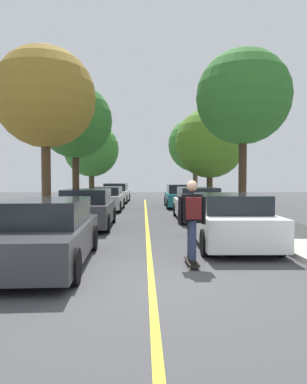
{
  "coord_description": "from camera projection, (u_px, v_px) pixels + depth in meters",
  "views": [
    {
      "loc": [
        -0.14,
        -6.28,
        1.83
      ],
      "look_at": [
        0.26,
        7.44,
        1.29
      ],
      "focal_mm": 32.6,
      "sensor_mm": 36.0,
      "label": 1
    }
  ],
  "objects": [
    {
      "name": "street_tree_left_far",
      "position": [
        91.0,
        150.0,
        27.14
      ],
      "size": [
        4.26,
        4.26,
        6.09
      ],
      "color": "#4C3823",
      "rests_on": "sidewalk_left"
    },
    {
      "name": "parked_car_right_near",
      "position": [
        197.0,
        204.0,
        15.38
      ],
      "size": [
        1.94,
        4.39,
        1.44
      ],
      "color": "white",
      "rests_on": "ground"
    },
    {
      "name": "fire_hydrant",
      "position": [
        45.0,
        215.0,
        12.74
      ],
      "size": [
        0.2,
        0.2,
        0.7
      ],
      "color": "#B2140F",
      "rests_on": "sidewalk_left"
    },
    {
      "name": "street_tree_right_far",
      "position": [
        195.0,
        145.0,
        28.9
      ],
      "size": [
        4.51,
        4.51,
        6.75
      ],
      "color": "brown",
      "rests_on": "sidewalk_right"
    },
    {
      "name": "skateboarder",
      "position": [
        192.0,
        216.0,
        7.21
      ],
      "size": [
        0.58,
        0.7,
        1.68
      ],
      "color": "black",
      "rests_on": "skateboard"
    },
    {
      "name": "parked_car_left_far",
      "position": [
        107.0,
        199.0,
        20.01
      ],
      "size": [
        1.88,
        4.22,
        1.34
      ],
      "color": "#B7B7BC",
      "rests_on": "ground"
    },
    {
      "name": "parked_car_left_farthest",
      "position": [
        116.0,
        193.0,
        26.79
      ],
      "size": [
        2.01,
        4.7,
        1.45
      ],
      "color": "white",
      "rests_on": "ground"
    },
    {
      "name": "street_tree_right_nearest",
      "position": [
        243.0,
        97.0,
        15.05
      ],
      "size": [
        4.08,
        4.08,
        7.26
      ],
      "color": "#3D2D1E",
      "rests_on": "sidewalk_right"
    },
    {
      "name": "parked_car_right_nearest",
      "position": [
        229.0,
        220.0,
        9.63
      ],
      "size": [
        2.03,
        4.37,
        1.4
      ],
      "color": "white",
      "rests_on": "ground"
    },
    {
      "name": "street_tree_left_near",
      "position": [
        75.0,
        122.0,
        20.72
      ],
      "size": [
        4.39,
        4.39,
        7.3
      ],
      "color": "#3D2D1E",
      "rests_on": "sidewalk_left"
    },
    {
      "name": "skateboard",
      "position": [
        192.0,
        262.0,
        7.29
      ],
      "size": [
        0.23,
        0.84,
        0.1
      ],
      "color": "black",
      "rests_on": "ground"
    },
    {
      "name": "parked_car_right_far",
      "position": [
        181.0,
        196.0,
        22.1
      ],
      "size": [
        2.01,
        4.4,
        1.44
      ],
      "color": "#196066",
      "rests_on": "ground"
    },
    {
      "name": "ground",
      "position": [
        151.0,
        279.0,
        6.34
      ],
      "size": [
        80.0,
        80.0,
        0.0
      ],
      "primitive_type": "plane",
      "color": "#424244"
    },
    {
      "name": "street_tree_right_near",
      "position": [
        210.0,
        143.0,
        22.6
      ],
      "size": [
        4.51,
        4.51,
        6.23
      ],
      "color": "#4C3823",
      "rests_on": "sidewalk_right"
    },
    {
      "name": "center_line",
      "position": [
        148.0,
        240.0,
        10.34
      ],
      "size": [
        0.12,
        39.2,
        0.01
      ],
      "primitive_type": "cube",
      "color": "gold",
      "rests_on": "ground"
    },
    {
      "name": "parked_car_left_nearest",
      "position": [
        45.0,
        233.0,
        7.39
      ],
      "size": [
        2.0,
        4.34,
        1.38
      ],
      "color": "#38383D",
      "rests_on": "ground"
    },
    {
      "name": "parked_car_left_near",
      "position": [
        88.0,
        209.0,
        13.03
      ],
      "size": [
        1.93,
        4.16,
        1.43
      ],
      "color": "#38383D",
      "rests_on": "ground"
    },
    {
      "name": "street_tree_left_nearest",
      "position": [
        45.0,
        98.0,
        14.37
      ],
      "size": [
        4.16,
        4.16,
        7.12
      ],
      "color": "#4C3823",
      "rests_on": "sidewalk_left"
    }
  ]
}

